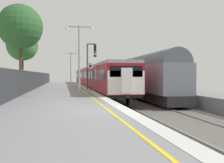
# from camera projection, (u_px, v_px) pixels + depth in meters

# --- Properties ---
(ground) EXTENTS (17.40, 110.00, 1.21)m
(ground) POSITION_uv_depth(u_px,v_px,m) (169.00, 121.00, 12.06)
(ground) COLOR gray
(commuter_train_at_platform) EXTENTS (2.83, 42.59, 3.81)m
(commuter_train_at_platform) POSITION_uv_depth(u_px,v_px,m) (93.00, 77.00, 38.65)
(commuter_train_at_platform) COLOR maroon
(commuter_train_at_platform) RESTS_ON ground
(freight_train_adjacent_track) EXTENTS (2.60, 39.90, 4.59)m
(freight_train_adjacent_track) POSITION_uv_depth(u_px,v_px,m) (121.00, 76.00, 37.77)
(freight_train_adjacent_track) COLOR #232326
(freight_train_adjacent_track) RESTS_ON ground
(signal_gantry) EXTENTS (1.10, 0.24, 5.07)m
(signal_gantry) POSITION_uv_depth(u_px,v_px,m) (90.00, 61.00, 28.19)
(signal_gantry) COLOR #47474C
(signal_gantry) RESTS_ON ground
(speed_limit_sign) EXTENTS (0.59, 0.08, 2.74)m
(speed_limit_sign) POSITION_uv_depth(u_px,v_px,m) (90.00, 73.00, 24.29)
(speed_limit_sign) COLOR #59595B
(speed_limit_sign) RESTS_ON ground
(platform_lamp_mid) EXTENTS (2.00, 0.20, 5.14)m
(platform_lamp_mid) POSITION_uv_depth(u_px,v_px,m) (79.00, 54.00, 18.39)
(platform_lamp_mid) COLOR #93999E
(platform_lamp_mid) RESTS_ON ground
(platform_lamp_far) EXTENTS (2.00, 0.20, 4.98)m
(platform_lamp_far) POSITION_uv_depth(u_px,v_px,m) (71.00, 66.00, 38.54)
(platform_lamp_far) COLOR #93999E
(platform_lamp_far) RESTS_ON ground
(background_tree_left) EXTENTS (3.81, 3.81, 7.14)m
(background_tree_left) POSITION_uv_depth(u_px,v_px,m) (23.00, 46.00, 31.10)
(background_tree_left) COLOR #473323
(background_tree_left) RESTS_ON ground
(background_tree_centre) EXTENTS (4.70, 4.70, 9.03)m
(background_tree_centre) POSITION_uv_depth(u_px,v_px,m) (21.00, 28.00, 26.81)
(background_tree_centre) COLOR #473323
(background_tree_centre) RESTS_ON ground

